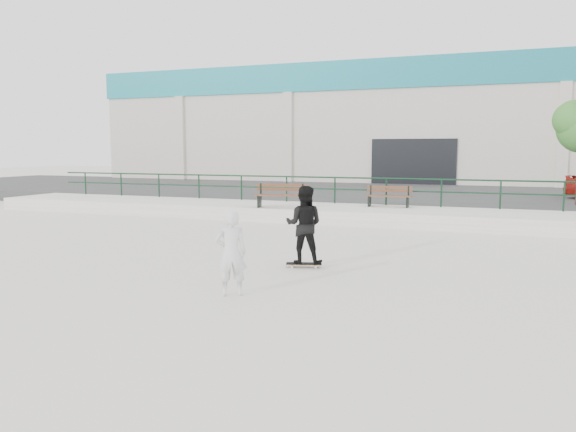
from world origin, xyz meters
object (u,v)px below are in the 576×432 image
at_px(bench_left, 281,196).
at_px(standing_skater, 304,225).
at_px(bench_right, 389,196).
at_px(skateboard, 304,264).
at_px(seated_skater, 231,253).

relative_size(bench_left, standing_skater, 1.13).
xyz_separation_m(bench_right, standing_skater, (-0.15, -8.85, 0.07)).
bearing_deg(skateboard, standing_skater, -107.69).
distance_m(skateboard, standing_skater, 0.88).
xyz_separation_m(skateboard, seated_skater, (-0.40, -2.73, 0.69)).
relative_size(standing_skater, seated_skater, 1.11).
height_order(standing_skater, seated_skater, standing_skater).
relative_size(bench_left, bench_right, 1.15).
relative_size(bench_left, skateboard, 2.40).
bearing_deg(seated_skater, bench_left, -105.05).
bearing_deg(standing_skater, seated_skater, 72.43).
bearing_deg(standing_skater, bench_right, -100.18).
relative_size(bench_right, seated_skater, 1.09).
xyz_separation_m(bench_left, skateboard, (3.44, -7.23, -0.85)).
xyz_separation_m(bench_right, seated_skater, (-0.55, -11.59, -0.11)).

